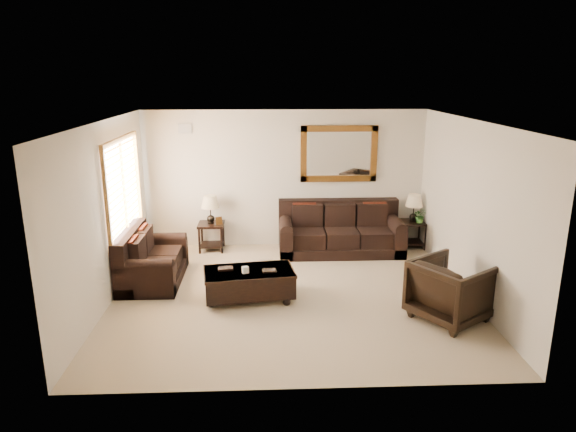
{
  "coord_description": "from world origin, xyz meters",
  "views": [
    {
      "loc": [
        -0.37,
        -7.43,
        3.35
      ],
      "look_at": [
        -0.02,
        0.6,
        1.12
      ],
      "focal_mm": 32.0,
      "sensor_mm": 36.0,
      "label": 1
    }
  ],
  "objects_px": {
    "end_table_right": "(413,213)",
    "armchair": "(451,288)",
    "end_table_left": "(211,215)",
    "loveseat": "(150,262)",
    "sofa": "(340,234)",
    "coffee_table": "(249,281)"
  },
  "relations": [
    {
      "from": "sofa",
      "to": "end_table_left",
      "type": "relative_size",
      "value": 2.15
    },
    {
      "from": "end_table_left",
      "to": "coffee_table",
      "type": "xyz_separation_m",
      "value": [
        0.8,
        -2.31,
        -0.43
      ]
    },
    {
      "from": "end_table_left",
      "to": "armchair",
      "type": "xyz_separation_m",
      "value": [
        3.65,
        -3.12,
        -0.24
      ]
    },
    {
      "from": "sofa",
      "to": "coffee_table",
      "type": "relative_size",
      "value": 1.63
    },
    {
      "from": "sofa",
      "to": "end_table_right",
      "type": "relative_size",
      "value": 2.19
    },
    {
      "from": "end_table_left",
      "to": "coffee_table",
      "type": "distance_m",
      "value": 2.49
    },
    {
      "from": "loveseat",
      "to": "end_table_left",
      "type": "bearing_deg",
      "value": -29.82
    },
    {
      "from": "end_table_left",
      "to": "loveseat",
      "type": "bearing_deg",
      "value": -119.82
    },
    {
      "from": "armchair",
      "to": "loveseat",
      "type": "bearing_deg",
      "value": 36.51
    },
    {
      "from": "loveseat",
      "to": "armchair",
      "type": "distance_m",
      "value": 4.8
    },
    {
      "from": "sofa",
      "to": "end_table_left",
      "type": "height_order",
      "value": "end_table_left"
    },
    {
      "from": "end_table_right",
      "to": "coffee_table",
      "type": "height_order",
      "value": "end_table_right"
    },
    {
      "from": "sofa",
      "to": "armchair",
      "type": "distance_m",
      "value": 3.16
    },
    {
      "from": "loveseat",
      "to": "armchair",
      "type": "bearing_deg",
      "value": -109.47
    },
    {
      "from": "end_table_left",
      "to": "coffee_table",
      "type": "relative_size",
      "value": 0.76
    },
    {
      "from": "end_table_right",
      "to": "armchair",
      "type": "height_order",
      "value": "end_table_right"
    },
    {
      "from": "sofa",
      "to": "armchair",
      "type": "height_order",
      "value": "sofa"
    },
    {
      "from": "end_table_right",
      "to": "loveseat",
      "type": "bearing_deg",
      "value": -162.52
    },
    {
      "from": "end_table_left",
      "to": "end_table_right",
      "type": "distance_m",
      "value": 3.98
    },
    {
      "from": "sofa",
      "to": "armchair",
      "type": "xyz_separation_m",
      "value": [
        1.14,
        -2.95,
        0.13
      ]
    },
    {
      "from": "end_table_right",
      "to": "armchair",
      "type": "bearing_deg",
      "value": -96.11
    },
    {
      "from": "sofa",
      "to": "loveseat",
      "type": "height_order",
      "value": "sofa"
    }
  ]
}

